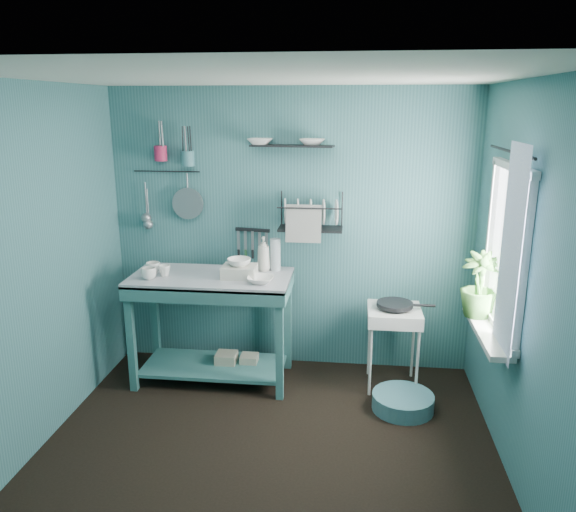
# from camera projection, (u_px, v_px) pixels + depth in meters

# --- Properties ---
(floor) EXTENTS (3.20, 3.20, 0.00)m
(floor) POSITION_uv_depth(u_px,v_px,m) (266.00, 455.00, 3.88)
(floor) COLOR black
(floor) RESTS_ON ground
(ceiling) EXTENTS (3.20, 3.20, 0.00)m
(ceiling) POSITION_uv_depth(u_px,v_px,m) (262.00, 76.00, 3.23)
(ceiling) COLOR silver
(ceiling) RESTS_ON ground
(wall_back) EXTENTS (3.20, 0.00, 3.20)m
(wall_back) POSITION_uv_depth(u_px,v_px,m) (291.00, 232.00, 4.99)
(wall_back) COLOR #326367
(wall_back) RESTS_ON ground
(wall_front) EXTENTS (3.20, 0.00, 3.20)m
(wall_front) POSITION_uv_depth(u_px,v_px,m) (202.00, 403.00, 2.12)
(wall_front) COLOR #326367
(wall_front) RESTS_ON ground
(wall_left) EXTENTS (0.00, 3.00, 3.00)m
(wall_left) POSITION_uv_depth(u_px,v_px,m) (27.00, 274.00, 3.74)
(wall_left) COLOR #326367
(wall_left) RESTS_ON ground
(wall_right) EXTENTS (0.00, 3.00, 3.00)m
(wall_right) POSITION_uv_depth(u_px,v_px,m) (527.00, 292.00, 3.37)
(wall_right) COLOR #326367
(wall_right) RESTS_ON ground
(work_counter) EXTENTS (1.45, 0.93, 0.95)m
(work_counter) POSITION_uv_depth(u_px,v_px,m) (213.00, 328.00, 4.85)
(work_counter) COLOR #326A69
(work_counter) RESTS_ON floor
(mug_left) EXTENTS (0.12, 0.12, 0.10)m
(mug_left) POSITION_uv_depth(u_px,v_px,m) (149.00, 273.00, 4.61)
(mug_left) COLOR white
(mug_left) RESTS_ON work_counter
(mug_mid) EXTENTS (0.14, 0.14, 0.09)m
(mug_mid) POSITION_uv_depth(u_px,v_px,m) (165.00, 271.00, 4.70)
(mug_mid) COLOR white
(mug_mid) RESTS_ON work_counter
(mug_right) EXTENTS (0.17, 0.17, 0.10)m
(mug_right) POSITION_uv_depth(u_px,v_px,m) (153.00, 268.00, 4.77)
(mug_right) COLOR white
(mug_right) RESTS_ON work_counter
(wash_tub) EXTENTS (0.28, 0.22, 0.10)m
(wash_tub) POSITION_uv_depth(u_px,v_px,m) (239.00, 271.00, 4.66)
(wash_tub) COLOR beige
(wash_tub) RESTS_ON work_counter
(tub_bowl) EXTENTS (0.20, 0.19, 0.06)m
(tub_bowl) POSITION_uv_depth(u_px,v_px,m) (239.00, 262.00, 4.64)
(tub_bowl) COLOR white
(tub_bowl) RESTS_ON wash_tub
(soap_bottle) EXTENTS (0.11, 0.12, 0.30)m
(soap_bottle) POSITION_uv_depth(u_px,v_px,m) (264.00, 254.00, 4.83)
(soap_bottle) COLOR beige
(soap_bottle) RESTS_ON work_counter
(water_bottle) EXTENTS (0.09, 0.09, 0.28)m
(water_bottle) POSITION_uv_depth(u_px,v_px,m) (275.00, 255.00, 4.84)
(water_bottle) COLOR #A4B0B7
(water_bottle) RESTS_ON work_counter
(counter_bowl) EXTENTS (0.22, 0.22, 0.05)m
(counter_bowl) POSITION_uv_depth(u_px,v_px,m) (261.00, 280.00, 4.52)
(counter_bowl) COLOR white
(counter_bowl) RESTS_ON work_counter
(hotplate_stand) EXTENTS (0.45, 0.45, 0.70)m
(hotplate_stand) POSITION_uv_depth(u_px,v_px,m) (393.00, 348.00, 4.75)
(hotplate_stand) COLOR silver
(hotplate_stand) RESTS_ON floor
(frying_pan) EXTENTS (0.30, 0.30, 0.03)m
(frying_pan) POSITION_uv_depth(u_px,v_px,m) (395.00, 304.00, 4.65)
(frying_pan) COLOR black
(frying_pan) RESTS_ON hotplate_stand
(knife_strip) EXTENTS (0.32, 0.06, 0.03)m
(knife_strip) POSITION_uv_depth(u_px,v_px,m) (253.00, 230.00, 5.00)
(knife_strip) COLOR black
(knife_strip) RESTS_ON wall_back
(dish_rack) EXTENTS (0.58, 0.32, 0.32)m
(dish_rack) POSITION_uv_depth(u_px,v_px,m) (311.00, 212.00, 4.79)
(dish_rack) COLOR black
(dish_rack) RESTS_ON wall_back
(upper_shelf) EXTENTS (0.71, 0.24, 0.01)m
(upper_shelf) POSITION_uv_depth(u_px,v_px,m) (292.00, 146.00, 4.70)
(upper_shelf) COLOR black
(upper_shelf) RESTS_ON wall_back
(shelf_bowl_left) EXTENTS (0.23, 0.23, 0.05)m
(shelf_bowl_left) POSITION_uv_depth(u_px,v_px,m) (260.00, 135.00, 4.71)
(shelf_bowl_left) COLOR white
(shelf_bowl_left) RESTS_ON upper_shelf
(shelf_bowl_right) EXTENTS (0.23, 0.23, 0.05)m
(shelf_bowl_right) POSITION_uv_depth(u_px,v_px,m) (312.00, 146.00, 4.68)
(shelf_bowl_right) COLOR white
(shelf_bowl_right) RESTS_ON upper_shelf
(utensil_cup_magenta) EXTENTS (0.11, 0.11, 0.13)m
(utensil_cup_magenta) POSITION_uv_depth(u_px,v_px,m) (161.00, 153.00, 4.87)
(utensil_cup_magenta) COLOR #B4214A
(utensil_cup_magenta) RESTS_ON wall_back
(utensil_cup_teal) EXTENTS (0.11, 0.11, 0.13)m
(utensil_cup_teal) POSITION_uv_depth(u_px,v_px,m) (188.00, 159.00, 4.85)
(utensil_cup_teal) COLOR #3A727A
(utensil_cup_teal) RESTS_ON wall_back
(colander) EXTENTS (0.28, 0.03, 0.28)m
(colander) POSITION_uv_depth(u_px,v_px,m) (188.00, 204.00, 4.99)
(colander) COLOR gray
(colander) RESTS_ON wall_back
(ladle_outer) EXTENTS (0.01, 0.01, 0.30)m
(ladle_outer) POSITION_uv_depth(u_px,v_px,m) (146.00, 199.00, 5.03)
(ladle_outer) COLOR gray
(ladle_outer) RESTS_ON wall_back
(ladle_inner) EXTENTS (0.01, 0.01, 0.30)m
(ladle_inner) POSITION_uv_depth(u_px,v_px,m) (148.00, 205.00, 5.05)
(ladle_inner) COLOR gray
(ladle_inner) RESTS_ON wall_back
(hook_rail) EXTENTS (0.60, 0.01, 0.01)m
(hook_rail) POSITION_uv_depth(u_px,v_px,m) (167.00, 171.00, 4.95)
(hook_rail) COLOR black
(hook_rail) RESTS_ON wall_back
(window_glass) EXTENTS (0.00, 1.10, 1.10)m
(window_glass) POSITION_uv_depth(u_px,v_px,m) (508.00, 250.00, 3.77)
(window_glass) COLOR white
(window_glass) RESTS_ON wall_right
(windowsill) EXTENTS (0.16, 0.95, 0.04)m
(windowsill) POSITION_uv_depth(u_px,v_px,m) (486.00, 331.00, 3.93)
(windowsill) COLOR silver
(windowsill) RESTS_ON wall_right
(curtain) EXTENTS (0.00, 1.35, 1.35)m
(curtain) POSITION_uv_depth(u_px,v_px,m) (510.00, 253.00, 3.47)
(curtain) COLOR white
(curtain) RESTS_ON wall_right
(curtain_rod) EXTENTS (0.02, 1.05, 0.02)m
(curtain_rod) POSITION_uv_depth(u_px,v_px,m) (511.00, 152.00, 3.60)
(curtain_rod) COLOR black
(curtain_rod) RESTS_ON wall_right
(potted_plant) EXTENTS (0.34, 0.34, 0.48)m
(potted_plant) POSITION_uv_depth(u_px,v_px,m) (479.00, 285.00, 4.09)
(potted_plant) COLOR #3B702C
(potted_plant) RESTS_ON windowsill
(storage_tin_large) EXTENTS (0.18, 0.18, 0.22)m
(storage_tin_large) POSITION_uv_depth(u_px,v_px,m) (227.00, 365.00, 4.98)
(storage_tin_large) COLOR gray
(storage_tin_large) RESTS_ON floor
(storage_tin_small) EXTENTS (0.15, 0.15, 0.20)m
(storage_tin_small) POSITION_uv_depth(u_px,v_px,m) (249.00, 365.00, 4.99)
(storage_tin_small) COLOR gray
(storage_tin_small) RESTS_ON floor
(floor_basin) EXTENTS (0.49, 0.49, 0.13)m
(floor_basin) POSITION_uv_depth(u_px,v_px,m) (403.00, 402.00, 4.44)
(floor_basin) COLOR teal
(floor_basin) RESTS_ON floor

